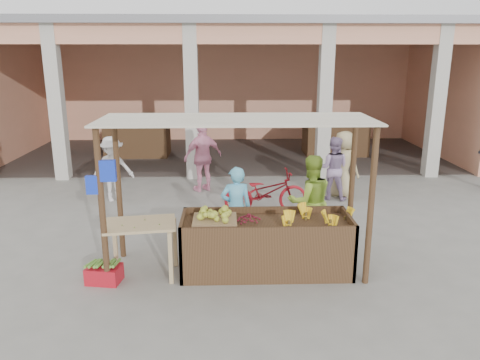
{
  "coord_description": "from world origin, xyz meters",
  "views": [
    {
      "loc": [
        -0.1,
        -6.7,
        3.33
      ],
      "look_at": [
        0.13,
        1.2,
        1.15
      ],
      "focal_mm": 35.0,
      "sensor_mm": 36.0,
      "label": 1
    }
  ],
  "objects_px": {
    "red_crate": "(104,274)",
    "motorcycle": "(266,191)",
    "side_table": "(141,232)",
    "vendor_blue": "(236,205)",
    "vendor_green": "(310,199)",
    "fruit_stall": "(266,247)"
  },
  "relations": [
    {
      "from": "red_crate",
      "to": "motorcycle",
      "type": "height_order",
      "value": "motorcycle"
    },
    {
      "from": "fruit_stall",
      "to": "vendor_blue",
      "type": "distance_m",
      "value": 1.07
    },
    {
      "from": "fruit_stall",
      "to": "vendor_green",
      "type": "distance_m",
      "value": 1.35
    },
    {
      "from": "side_table",
      "to": "motorcycle",
      "type": "height_order",
      "value": "motorcycle"
    },
    {
      "from": "vendor_green",
      "to": "fruit_stall",
      "type": "bearing_deg",
      "value": 40.05
    },
    {
      "from": "side_table",
      "to": "vendor_green",
      "type": "bearing_deg",
      "value": 12.8
    },
    {
      "from": "red_crate",
      "to": "vendor_green",
      "type": "xyz_separation_m",
      "value": [
        3.28,
        1.27,
        0.74
      ]
    },
    {
      "from": "fruit_stall",
      "to": "vendor_green",
      "type": "relative_size",
      "value": 1.5
    },
    {
      "from": "side_table",
      "to": "vendor_blue",
      "type": "height_order",
      "value": "vendor_blue"
    },
    {
      "from": "side_table",
      "to": "motorcycle",
      "type": "bearing_deg",
      "value": 44.67
    },
    {
      "from": "fruit_stall",
      "to": "red_crate",
      "type": "relative_size",
      "value": 5.37
    },
    {
      "from": "vendor_green",
      "to": "motorcycle",
      "type": "bearing_deg",
      "value": -79.17
    },
    {
      "from": "fruit_stall",
      "to": "vendor_green",
      "type": "xyz_separation_m",
      "value": [
        0.84,
        0.96,
        0.46
      ]
    },
    {
      "from": "side_table",
      "to": "motorcycle",
      "type": "xyz_separation_m",
      "value": [
        2.12,
        2.78,
        -0.22
      ]
    },
    {
      "from": "red_crate",
      "to": "vendor_blue",
      "type": "bearing_deg",
      "value": 40.15
    },
    {
      "from": "fruit_stall",
      "to": "motorcycle",
      "type": "relative_size",
      "value": 1.41
    },
    {
      "from": "fruit_stall",
      "to": "red_crate",
      "type": "xyz_separation_m",
      "value": [
        -2.44,
        -0.31,
        -0.27
      ]
    },
    {
      "from": "red_crate",
      "to": "fruit_stall",
      "type": "bearing_deg",
      "value": 16.25
    },
    {
      "from": "fruit_stall",
      "to": "red_crate",
      "type": "height_order",
      "value": "fruit_stall"
    },
    {
      "from": "fruit_stall",
      "to": "vendor_blue",
      "type": "relative_size",
      "value": 1.67
    },
    {
      "from": "vendor_blue",
      "to": "vendor_green",
      "type": "height_order",
      "value": "vendor_green"
    },
    {
      "from": "fruit_stall",
      "to": "side_table",
      "type": "height_order",
      "value": "side_table"
    }
  ]
}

